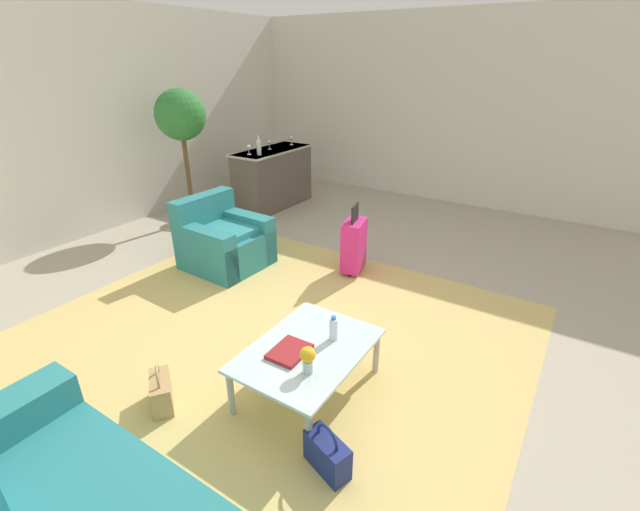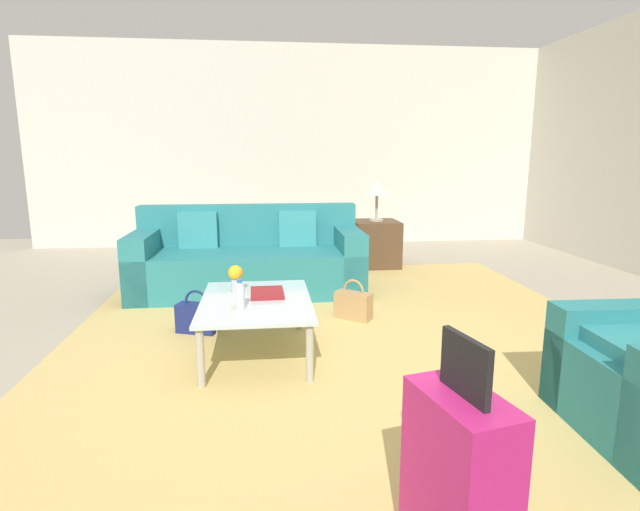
# 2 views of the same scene
# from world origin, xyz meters

# --- Properties ---
(ground_plane) EXTENTS (12.00, 12.00, 0.00)m
(ground_plane) POSITION_xyz_m (0.00, 0.00, 0.00)
(ground_plane) COLOR #A89E89
(wall_left) EXTENTS (0.12, 8.00, 3.10)m
(wall_left) POSITION_xyz_m (-5.06, 0.00, 1.55)
(wall_left) COLOR beige
(wall_left) RESTS_ON ground
(area_rug) EXTENTS (5.20, 4.40, 0.01)m
(area_rug) POSITION_xyz_m (-0.60, 0.20, 0.00)
(area_rug) COLOR tan
(area_rug) RESTS_ON ground
(couch) EXTENTS (0.95, 2.34, 0.89)m
(couch) POSITION_xyz_m (-2.20, -0.60, 0.31)
(couch) COLOR teal
(couch) RESTS_ON ground
(coffee_table) EXTENTS (1.08, 0.77, 0.41)m
(coffee_table) POSITION_xyz_m (-0.40, -0.50, 0.36)
(coffee_table) COLOR silver
(coffee_table) RESTS_ON ground
(water_bottle) EXTENTS (0.06, 0.06, 0.20)m
(water_bottle) POSITION_xyz_m (-0.20, -0.60, 0.50)
(water_bottle) COLOR silver
(water_bottle) RESTS_ON coffee_table
(coffee_table_book) EXTENTS (0.31, 0.25, 0.03)m
(coffee_table_book) POSITION_xyz_m (-0.52, -0.42, 0.42)
(coffee_table_book) COLOR maroon
(coffee_table_book) RESTS_ON coffee_table
(flower_vase) EXTENTS (0.11, 0.11, 0.21)m
(flower_vase) POSITION_xyz_m (-0.62, -0.65, 0.53)
(flower_vase) COLOR #B2B7BC
(flower_vase) RESTS_ON coffee_table
(side_table) EXTENTS (0.56, 0.56, 0.59)m
(side_table) POSITION_xyz_m (-3.20, 1.00, 0.30)
(side_table) COLOR #513823
(side_table) RESTS_ON ground
(table_lamp) EXTENTS (0.43, 0.43, 0.53)m
(table_lamp) POSITION_xyz_m (-3.20, 1.00, 1.01)
(table_lamp) COLOR #ADA899
(table_lamp) RESTS_ON side_table
(suitcase_magenta) EXTENTS (0.44, 0.30, 0.85)m
(suitcase_magenta) POSITION_xyz_m (1.60, 0.20, 0.36)
(suitcase_magenta) COLOR #D12375
(suitcase_magenta) RESTS_ON ground
(handbag_tan) EXTENTS (0.30, 0.34, 0.36)m
(handbag_tan) POSITION_xyz_m (-1.11, 0.33, 0.13)
(handbag_tan) COLOR tan
(handbag_tan) RESTS_ON ground
(handbag_navy) EXTENTS (0.24, 0.35, 0.36)m
(handbag_navy) POSITION_xyz_m (-0.91, -0.99, 0.13)
(handbag_navy) COLOR navy
(handbag_navy) RESTS_ON ground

